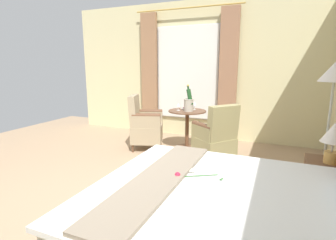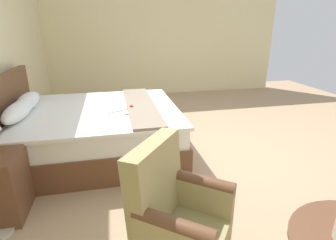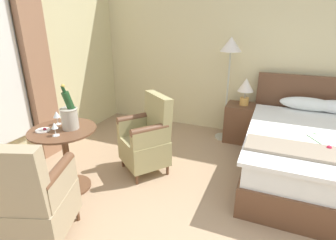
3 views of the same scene
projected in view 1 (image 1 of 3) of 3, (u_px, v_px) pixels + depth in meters
ground_plane at (91, 205)px, 2.96m from camera, size 8.15×8.15×0.00m
wall_window_side at (189, 71)px, 5.70m from camera, size 0.27×5.56×2.87m
bed at (233, 228)px, 2.00m from camera, size 1.84×2.11×1.07m
nightstand at (327, 190)px, 2.67m from camera, size 0.53×0.42×0.59m
bedside_lamp at (334, 136)px, 2.56m from camera, size 0.24×0.24×0.42m
floor_lamp_brass at (333, 89)px, 2.71m from camera, size 0.31×0.31×1.59m
side_table_round at (187, 126)px, 4.89m from camera, size 0.70×0.70×0.73m
champagne_bucket at (189, 103)px, 4.71m from camera, size 0.18×0.18×0.48m
wine_glass_near_bucket at (194, 104)px, 4.90m from camera, size 0.08×0.08×0.16m
wine_glass_near_edge at (178, 105)px, 4.81m from camera, size 0.07×0.07×0.14m
snack_plate at (184, 108)px, 5.01m from camera, size 0.15×0.15×0.04m
armchair_by_window at (216, 139)px, 4.05m from camera, size 0.73×0.73×0.98m
armchair_facing_bed at (144, 126)px, 4.89m from camera, size 0.69×0.72×1.02m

